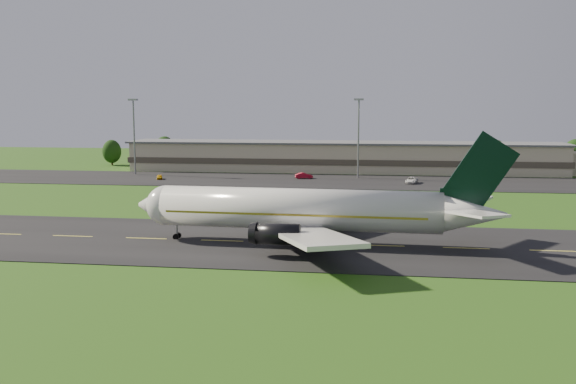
# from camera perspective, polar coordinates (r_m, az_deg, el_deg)

# --- Properties ---
(ground) EXTENTS (360.00, 360.00, 0.00)m
(ground) POSITION_cam_1_polar(r_m,az_deg,el_deg) (87.75, 1.13, -4.63)
(ground) COLOR #1C4310
(ground) RESTS_ON ground
(taxiway) EXTENTS (220.00, 30.00, 0.10)m
(taxiway) POSITION_cam_1_polar(r_m,az_deg,el_deg) (87.74, 1.13, -4.59)
(taxiway) COLOR black
(taxiway) RESTS_ON ground
(apron) EXTENTS (260.00, 30.00, 0.10)m
(apron) POSITION_cam_1_polar(r_m,az_deg,el_deg) (158.53, 4.31, 0.96)
(apron) COLOR black
(apron) RESTS_ON ground
(airliner) EXTENTS (51.29, 42.16, 15.57)m
(airliner) POSITION_cam_1_polar(r_m,az_deg,el_deg) (86.76, 1.58, -1.63)
(airliner) COLOR white
(airliner) RESTS_ON ground
(terminal) EXTENTS (145.00, 16.00, 8.40)m
(terminal) POSITION_cam_1_polar(r_m,az_deg,el_deg) (181.90, 6.86, 3.05)
(terminal) COLOR tan
(terminal) RESTS_ON ground
(light_mast_west) EXTENTS (2.40, 1.20, 20.35)m
(light_mast_west) POSITION_cam_1_polar(r_m,az_deg,el_deg) (177.66, -13.54, 5.61)
(light_mast_west) COLOR gray
(light_mast_west) RESTS_ON ground
(light_mast_centre) EXTENTS (2.40, 1.20, 20.35)m
(light_mast_centre) POSITION_cam_1_polar(r_m,az_deg,el_deg) (165.26, 6.28, 5.63)
(light_mast_centre) COLOR gray
(light_mast_centre) RESTS_ON ground
(tree_line) EXTENTS (195.81, 9.76, 10.31)m
(tree_line) POSITION_cam_1_polar(r_m,az_deg,el_deg) (193.89, 17.18, 3.32)
(tree_line) COLOR black
(tree_line) RESTS_ON ground
(service_vehicle_a) EXTENTS (2.46, 3.70, 1.17)m
(service_vehicle_a) POSITION_cam_1_polar(r_m,az_deg,el_deg) (165.12, -11.35, 1.32)
(service_vehicle_a) COLOR gold
(service_vehicle_a) RESTS_ON apron
(service_vehicle_b) EXTENTS (4.73, 2.68, 1.47)m
(service_vehicle_b) POSITION_cam_1_polar(r_m,az_deg,el_deg) (163.44, 1.43, 1.46)
(service_vehicle_b) COLOR #A40A20
(service_vehicle_b) RESTS_ON apron
(service_vehicle_c) EXTENTS (3.44, 5.69, 1.48)m
(service_vehicle_c) POSITION_cam_1_polar(r_m,az_deg,el_deg) (156.44, 10.94, 1.04)
(service_vehicle_c) COLOR silver
(service_vehicle_c) RESTS_ON apron
(service_vehicle_d) EXTENTS (4.66, 4.03, 1.29)m
(service_vehicle_d) POSITION_cam_1_polar(r_m,az_deg,el_deg) (156.04, 15.92, 0.83)
(service_vehicle_d) COLOR #DAC50C
(service_vehicle_d) RESTS_ON apron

